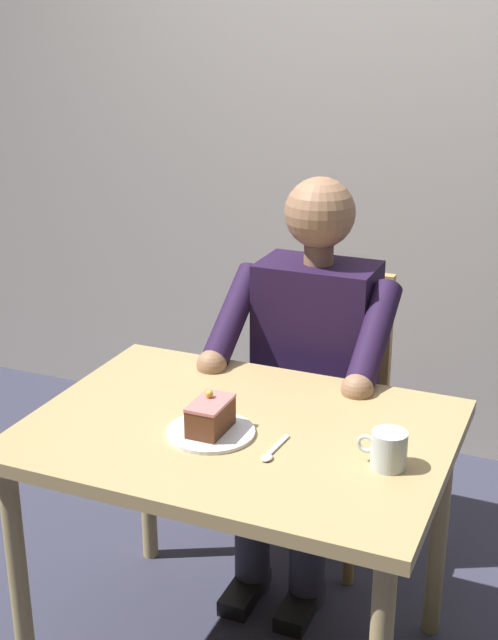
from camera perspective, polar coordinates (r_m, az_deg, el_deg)
cafe_rear_panel at (r=3.36m, az=9.93°, el=16.02°), size 6.40×0.12×3.00m
dining_table at (r=2.21m, az=-0.68°, el=-9.08°), size 1.06×0.78×0.73m
chair at (r=2.86m, az=4.99°, el=-5.05°), size 0.42×0.42×0.92m
seated_person at (r=2.65m, az=3.91°, el=-3.53°), size 0.53×0.58×1.25m
dessert_plate at (r=2.14m, az=-2.56°, el=-7.47°), size 0.22×0.22×0.01m
cake_slice at (r=2.12m, az=-2.58°, el=-6.38°), size 0.08×0.13×0.10m
coffee_cup at (r=2.00m, az=9.25°, el=-8.46°), size 0.12×0.08×0.09m
dessert_spoon at (r=2.05m, az=1.55°, el=-8.77°), size 0.03×0.14×0.01m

